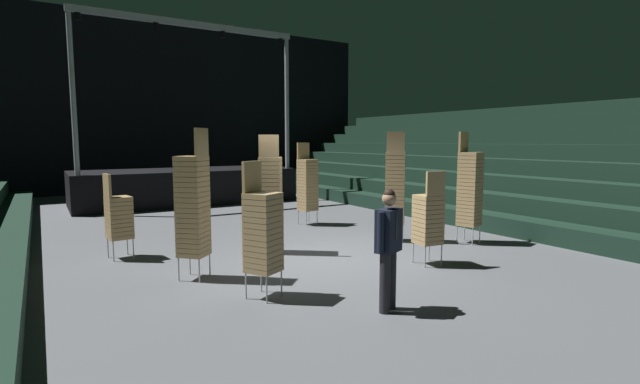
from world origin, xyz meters
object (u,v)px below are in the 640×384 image
object	(u,v)px
man_with_tie	(389,243)
chair_stack_rear_right	(193,205)
chair_stack_rear_left	(470,188)
chair_stack_front_left	(271,194)
chair_stack_front_right	(118,216)
chair_stack_mid_left	(395,187)
chair_stack_mid_right	(307,184)
chair_stack_rear_centre	(428,218)
chair_stack_mid_centre	(263,230)
stage_riser	(186,184)

from	to	relation	value
man_with_tie	chair_stack_rear_right	xyz separation A→B (m)	(-1.85, 2.89, 0.32)
chair_stack_rear_left	chair_stack_front_left	bearing A→B (deg)	-35.25
chair_stack_front_left	chair_stack_front_right	size ratio (longest dim) A/B	1.45
chair_stack_front_right	chair_stack_mid_left	bearing A→B (deg)	66.18
chair_stack_front_left	chair_stack_mid_right	size ratio (longest dim) A/B	1.07
chair_stack_rear_right	chair_stack_rear_centre	world-z (taller)	chair_stack_rear_right
chair_stack_rear_centre	chair_stack_mid_centre	bearing A→B (deg)	-171.34
chair_stack_front_left	chair_stack_rear_centre	distance (m)	3.25
chair_stack_mid_centre	chair_stack_rear_right	world-z (taller)	chair_stack_rear_right
chair_stack_mid_left	man_with_tie	bearing A→B (deg)	-88.49
man_with_tie	chair_stack_mid_right	xyz separation A→B (m)	(2.38, 6.38, 0.19)
chair_stack_mid_right	chair_stack_front_left	bearing A→B (deg)	38.88
stage_riser	chair_stack_mid_left	distance (m)	9.69
chair_stack_front_right	chair_stack_rear_left	distance (m)	7.61
chair_stack_mid_right	chair_stack_rear_left	bearing A→B (deg)	108.60
chair_stack_rear_centre	chair_stack_rear_right	bearing A→B (deg)	168.30
chair_stack_front_left	chair_stack_mid_right	distance (m)	3.37
chair_stack_rear_right	chair_stack_front_left	bearing A→B (deg)	-17.61
chair_stack_mid_left	chair_stack_mid_right	world-z (taller)	chair_stack_mid_left
man_with_tie	chair_stack_rear_centre	xyz separation A→B (m)	(2.22, 1.50, -0.06)
chair_stack_front_right	stage_riser	bearing A→B (deg)	148.00
man_with_tie	chair_stack_rear_centre	bearing A→B (deg)	-169.86
chair_stack_rear_right	man_with_tie	bearing A→B (deg)	-103.08
chair_stack_rear_centre	man_with_tie	bearing A→B (deg)	-138.77
man_with_tie	chair_stack_mid_centre	size ratio (longest dim) A/B	0.83
chair_stack_mid_left	chair_stack_rear_right	size ratio (longest dim) A/B	1.00
chair_stack_front_left	stage_riser	bearing A→B (deg)	119.52
chair_stack_mid_right	chair_stack_rear_left	world-z (taller)	chair_stack_rear_left
chair_stack_front_left	chair_stack_rear_right	size ratio (longest dim) A/B	0.97
chair_stack_front_right	chair_stack_mid_right	world-z (taller)	chair_stack_mid_right
stage_riser	chair_stack_mid_centre	bearing A→B (deg)	-99.73
stage_riser	chair_stack_rear_right	bearing A→B (deg)	-104.48
chair_stack_front_left	chair_stack_mid_right	xyz separation A→B (m)	(2.30, 2.46, -0.08)
stage_riser	chair_stack_mid_right	xyz separation A→B (m)	(1.67, -6.43, 0.43)
chair_stack_rear_right	chair_stack_mid_right	bearing A→B (deg)	-6.12
chair_stack_front_left	chair_stack_front_right	distance (m)	3.05
chair_stack_mid_centre	chair_stack_rear_centre	xyz separation A→B (m)	(3.46, 0.09, -0.13)
man_with_tie	chair_stack_front_left	xyz separation A→B (m)	(0.08, 3.92, 0.28)
chair_stack_mid_left	chair_stack_mid_right	xyz separation A→B (m)	(-0.67, 2.95, -0.13)
chair_stack_mid_right	chair_stack_rear_centre	world-z (taller)	chair_stack_mid_right
chair_stack_rear_centre	chair_stack_front_left	bearing A→B (deg)	138.70
chair_stack_front_right	chair_stack_rear_left	world-z (taller)	chair_stack_rear_left
chair_stack_mid_left	chair_stack_rear_left	xyz separation A→B (m)	(1.33, -1.04, 0.00)
chair_stack_mid_right	chair_stack_rear_centre	size ratio (longest dim) A/B	1.28
man_with_tie	chair_stack_rear_centre	world-z (taller)	chair_stack_rear_centre
man_with_tie	chair_stack_mid_right	bearing A→B (deg)	-134.34
chair_stack_front_right	chair_stack_rear_centre	world-z (taller)	chair_stack_rear_centre
chair_stack_front_right	chair_stack_rear_centre	distance (m)	6.09
chair_stack_mid_centre	chair_stack_rear_left	xyz separation A→B (m)	(5.62, 0.97, 0.25)
chair_stack_rear_left	chair_stack_rear_centre	world-z (taller)	chair_stack_rear_left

